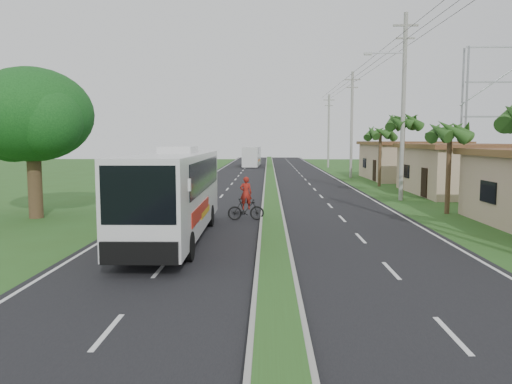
{
  "coord_description": "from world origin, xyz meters",
  "views": [
    {
      "loc": [
        -0.21,
        -14.79,
        3.93
      ],
      "look_at": [
        -0.72,
        5.69,
        1.8
      ],
      "focal_mm": 35.0,
      "sensor_mm": 36.0,
      "label": 1
    }
  ],
  "objects": [
    {
      "name": "lane_edge_right",
      "position": [
        6.7,
        20.0,
        0.0
      ],
      "size": [
        0.12,
        160.0,
        0.01
      ],
      "primitive_type": "cube",
      "color": "silver",
      "rests_on": "ground"
    },
    {
      "name": "shade_tree",
      "position": [
        -12.11,
        10.02,
        5.03
      ],
      "size": [
        6.3,
        6.0,
        7.54
      ],
      "color": "#473321",
      "rests_on": "ground"
    },
    {
      "name": "palm_verge_c",
      "position": [
        8.8,
        19.0,
        5.12
      ],
      "size": [
        2.4,
        2.4,
        5.85
      ],
      "color": "#473321",
      "rests_on": "ground"
    },
    {
      "name": "road_asphalt",
      "position": [
        0.0,
        20.0,
        0.01
      ],
      "size": [
        14.0,
        160.0,
        0.02
      ],
      "primitive_type": "cube",
      "color": "black",
      "rests_on": "ground"
    },
    {
      "name": "utility_pole_d",
      "position": [
        8.5,
        58.0,
        5.42
      ],
      "size": [
        1.6,
        0.28,
        10.5
      ],
      "color": "gray",
      "rests_on": "ground"
    },
    {
      "name": "utility_pole_b",
      "position": [
        8.47,
        18.0,
        6.26
      ],
      "size": [
        3.2,
        0.28,
        12.0
      ],
      "color": "gray",
      "rests_on": "ground"
    },
    {
      "name": "shop_mid",
      "position": [
        14.0,
        22.0,
        1.86
      ],
      "size": [
        7.6,
        10.6,
        3.67
      ],
      "color": "tan",
      "rests_on": "ground"
    },
    {
      "name": "ground",
      "position": [
        0.0,
        0.0,
        0.0
      ],
      "size": [
        180.0,
        180.0,
        0.0
      ],
      "primitive_type": "plane",
      "color": "#2E541F",
      "rests_on": "ground"
    },
    {
      "name": "palm_verge_b",
      "position": [
        9.4,
        12.0,
        4.36
      ],
      "size": [
        2.4,
        2.4,
        5.05
      ],
      "color": "#473321",
      "rests_on": "ground"
    },
    {
      "name": "utility_pole_c",
      "position": [
        8.5,
        38.0,
        5.67
      ],
      "size": [
        1.6,
        0.28,
        11.0
      ],
      "color": "gray",
      "rests_on": "ground"
    },
    {
      "name": "motorcyclist",
      "position": [
        -1.31,
        9.45,
        0.76
      ],
      "size": [
        1.82,
        0.66,
        2.16
      ],
      "rotation": [
        0.0,
        0.0,
        0.09
      ],
      "color": "black",
      "rests_on": "ground"
    },
    {
      "name": "coach_bus_far",
      "position": [
        -2.66,
        60.13,
        1.68
      ],
      "size": [
        2.55,
        10.26,
        2.97
      ],
      "rotation": [
        0.0,
        0.0,
        -0.03
      ],
      "color": "silver",
      "rests_on": "ground"
    },
    {
      "name": "palm_verge_d",
      "position": [
        9.3,
        28.0,
        4.55
      ],
      "size": [
        2.4,
        2.4,
        5.25
      ],
      "color": "#473321",
      "rests_on": "ground"
    },
    {
      "name": "median_strip",
      "position": [
        0.0,
        20.0,
        0.1
      ],
      "size": [
        1.2,
        160.0,
        0.18
      ],
      "color": "gray",
      "rests_on": "ground"
    },
    {
      "name": "lane_edge_left",
      "position": [
        -6.7,
        20.0,
        0.0
      ],
      "size": [
        0.12,
        160.0,
        0.01
      ],
      "primitive_type": "cube",
      "color": "silver",
      "rests_on": "ground"
    },
    {
      "name": "shop_far",
      "position": [
        14.0,
        36.0,
        1.93
      ],
      "size": [
        8.6,
        11.6,
        3.82
      ],
      "color": "tan",
      "rests_on": "ground"
    },
    {
      "name": "coach_bus_main",
      "position": [
        -3.91,
        4.68,
        2.02
      ],
      "size": [
        2.54,
        11.41,
        3.68
      ],
      "rotation": [
        0.0,
        0.0,
        0.01
      ],
      "color": "silver",
      "rests_on": "ground"
    }
  ]
}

